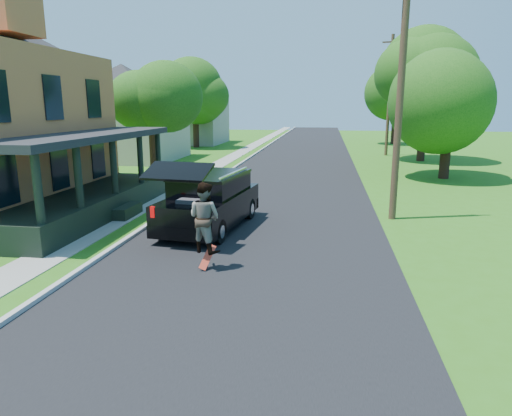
# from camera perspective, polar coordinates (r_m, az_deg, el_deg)

# --- Properties ---
(ground) EXTENTS (140.00, 140.00, 0.00)m
(ground) POSITION_cam_1_polar(r_m,az_deg,el_deg) (10.86, -2.53, -9.61)
(ground) COLOR #2E6514
(ground) RESTS_ON ground
(street) EXTENTS (8.00, 120.00, 0.02)m
(street) POSITION_cam_1_polar(r_m,az_deg,el_deg) (30.20, 4.89, 4.79)
(street) COLOR black
(street) RESTS_ON ground
(curb) EXTENTS (0.15, 120.00, 0.12)m
(curb) POSITION_cam_1_polar(r_m,az_deg,el_deg) (30.74, -2.69, 4.96)
(curb) COLOR #A0A09B
(curb) RESTS_ON ground
(sidewalk) EXTENTS (1.30, 120.00, 0.03)m
(sidewalk) POSITION_cam_1_polar(r_m,az_deg,el_deg) (31.08, -5.50, 5.00)
(sidewalk) COLOR gray
(sidewalk) RESTS_ON ground
(front_walk) EXTENTS (6.50, 1.20, 0.03)m
(front_walk) POSITION_cam_1_polar(r_m,az_deg,el_deg) (20.01, -26.57, -0.56)
(front_walk) COLOR gray
(front_walk) RESTS_ON ground
(neighbor_house_mid) EXTENTS (12.78, 12.78, 8.30)m
(neighbor_house_mid) POSITION_cam_1_polar(r_m,az_deg,el_deg) (37.23, -16.23, 12.30)
(neighbor_house_mid) COLOR #A29B8F
(neighbor_house_mid) RESTS_ON ground
(neighbor_house_far) EXTENTS (12.78, 12.78, 8.30)m
(neighbor_house_far) POSITION_cam_1_polar(r_m,az_deg,el_deg) (52.21, -8.73, 12.61)
(neighbor_house_far) COLOR #A29B8F
(neighbor_house_far) RESTS_ON ground
(black_suv) EXTENTS (2.66, 5.59, 2.51)m
(black_suv) POSITION_cam_1_polar(r_m,az_deg,el_deg) (15.56, -5.82, 0.90)
(black_suv) COLOR black
(black_suv) RESTS_ON ground
(skateboarder) EXTENTS (1.08, 0.98, 1.81)m
(skateboarder) POSITION_cam_1_polar(r_m,az_deg,el_deg) (11.61, -6.47, -1.17)
(skateboarder) COLOR black
(skateboarder) RESTS_ON ground
(skateboard) EXTENTS (0.37, 0.50, 0.60)m
(skateboard) POSITION_cam_1_polar(r_m,az_deg,el_deg) (11.82, -6.08, -6.22)
(skateboard) COLOR red
(skateboard) RESTS_ON ground
(tree_left_mid) EXTENTS (5.74, 5.40, 7.44)m
(tree_left_mid) POSITION_cam_1_polar(r_m,az_deg,el_deg) (27.37, -13.02, 14.03)
(tree_left_mid) COLOR black
(tree_left_mid) RESTS_ON ground
(tree_left_far) EXTENTS (7.22, 6.97, 9.11)m
(tree_left_far) POSITION_cam_1_polar(r_m,az_deg,el_deg) (46.74, -7.72, 14.73)
(tree_left_far) COLOR black
(tree_left_far) RESTS_ON ground
(tree_right_near) EXTENTS (5.67, 5.48, 7.97)m
(tree_right_near) POSITION_cam_1_polar(r_m,az_deg,el_deg) (28.38, 23.14, 13.58)
(tree_right_near) COLOR black
(tree_right_near) RESTS_ON ground
(tree_right_mid) EXTENTS (7.81, 7.94, 10.24)m
(tree_right_mid) POSITION_cam_1_polar(r_m,az_deg,el_deg) (37.06, 20.59, 15.98)
(tree_right_mid) COLOR black
(tree_right_mid) RESTS_ON ground
(tree_right_far) EXTENTS (7.24, 7.40, 8.84)m
(tree_right_far) POSITION_cam_1_polar(r_m,az_deg,el_deg) (53.07, 17.12, 13.81)
(tree_right_far) COLOR black
(tree_right_far) RESTS_ON ground
(utility_pole_near) EXTENTS (1.56, 0.54, 9.46)m
(utility_pole_near) POSITION_cam_1_polar(r_m,az_deg,el_deg) (17.27, 17.67, 14.61)
(utility_pole_near) COLOR #3E281D
(utility_pole_near) RESTS_ON ground
(utility_pole_far) EXTENTS (1.59, 0.46, 9.74)m
(utility_pole_far) POSITION_cam_1_polar(r_m,az_deg,el_deg) (40.28, 16.34, 13.46)
(utility_pole_far) COLOR #3E281D
(utility_pole_far) RESTS_ON ground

